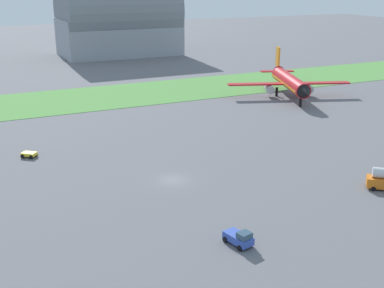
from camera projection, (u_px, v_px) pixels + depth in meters
name	position (u px, v px, depth m)	size (l,w,h in m)	color
ground_plane	(173.00, 180.00, 76.81)	(600.00, 600.00, 0.00)	slate
grass_taxiway_strip	(81.00, 99.00, 128.81)	(360.00, 28.00, 0.08)	#549342
airplane_parked_jet_far	(289.00, 81.00, 130.11)	(31.22, 30.98, 11.48)	red
pushback_tug_midfield	(239.00, 238.00, 57.65)	(2.71, 3.91, 1.95)	#334FB2
baggage_cart_by_runway	(29.00, 154.00, 86.37)	(2.95, 2.88, 0.90)	yellow
hangar_distant	(118.00, 19.00, 201.40)	(46.50, 30.58, 32.91)	#9399A3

